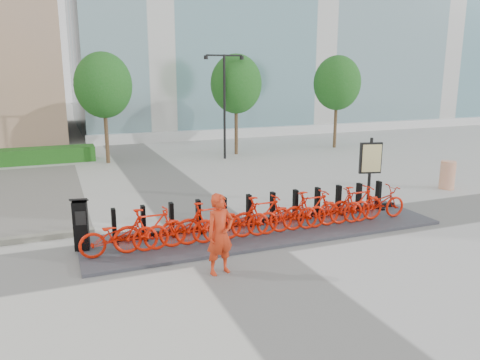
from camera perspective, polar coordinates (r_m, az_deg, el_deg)
name	(u,v)px	position (r m, az deg, el deg)	size (l,w,h in m)	color
ground	(225,242)	(11.88, -1.80, -7.58)	(120.00, 120.00, 0.00)	#ACACAC
hedge_b	(28,156)	(23.99, -24.46, 2.66)	(6.00, 1.20, 0.70)	#153F14
tree_1	(103,85)	(22.58, -16.32, 11.01)	(2.60, 2.60, 5.10)	brown
tree_2	(236,84)	(24.12, -0.47, 11.62)	(2.60, 2.60, 5.10)	brown
tree_3	(337,83)	(26.90, 11.76, 11.49)	(2.60, 2.60, 5.10)	brown
streetlamp	(224,94)	(22.85, -1.92, 10.39)	(2.00, 0.20, 5.00)	black
dock_pad	(267,231)	(12.60, 3.32, -6.18)	(9.60, 2.40, 0.08)	#36363D
dock_rail_posts	(262,209)	(12.89, 2.69, -3.55)	(8.02, 0.50, 0.85)	black
bike_0	(119,235)	(11.08, -14.54, -6.52)	(0.62, 1.79, 0.94)	red
bike_1	(150,229)	(11.17, -10.88, -5.90)	(0.49, 1.73, 1.04)	red
bike_2	(180,228)	(11.33, -7.28, -5.77)	(0.62, 1.79, 0.94)	red
bike_3	(209,222)	(11.50, -3.80, -5.13)	(0.49, 1.73, 1.04)	red
bike_4	(236,221)	(11.75, -0.45, -4.97)	(0.62, 1.79, 0.94)	red
bike_5	(263,215)	(12.00, 2.76, -4.34)	(0.49, 1.73, 1.04)	red
bike_6	(288,214)	(12.32, 5.81, -4.18)	(0.62, 1.79, 0.94)	red
bike_7	(312,209)	(12.65, 8.72, -3.57)	(0.49, 1.73, 1.04)	red
bike_8	(334,208)	(13.03, 11.45, -3.42)	(0.62, 1.79, 0.94)	red
bike_9	(357,204)	(13.42, 14.04, -2.85)	(0.49, 1.73, 1.04)	red
bike_10	(378,203)	(13.85, 16.45, -2.71)	(0.62, 1.79, 0.94)	red
kiosk	(81,224)	(11.61, -18.83, -5.15)	(0.45, 0.39, 1.29)	black
worker_red	(220,234)	(9.85, -2.44, -6.61)	(0.64, 0.42, 1.74)	red
construction_barrel	(447,175)	(18.65, 23.96, 0.55)	(0.53, 0.53, 1.03)	#D54600
map_sign	(370,161)	(15.33, 15.62, 2.25)	(0.72, 0.28, 2.18)	black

